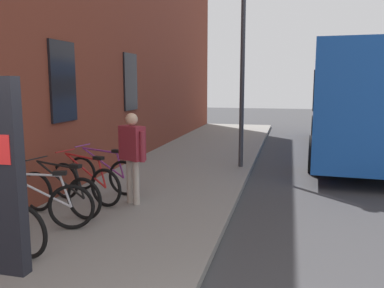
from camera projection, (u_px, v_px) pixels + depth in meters
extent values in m
plane|color=#38383A|center=(289.00, 206.00, 7.77)|extent=(60.00, 60.00, 0.00)
cube|color=gray|center=(180.00, 173.00, 10.33)|extent=(24.00, 3.50, 0.12)
cube|color=brown|center=(118.00, 0.00, 11.07)|extent=(22.00, 0.60, 9.30)
cube|color=black|center=(63.00, 82.00, 7.98)|extent=(0.90, 0.06, 1.60)
cube|color=black|center=(130.00, 82.00, 11.34)|extent=(0.90, 0.06, 1.60)
torus|color=black|center=(25.00, 232.00, 5.14)|extent=(0.18, 0.72, 0.72)
cylinder|color=#1E4CA5|center=(20.00, 213.00, 5.13)|extent=(0.07, 0.19, 0.51)
cube|color=black|center=(14.00, 190.00, 5.12)|extent=(0.13, 0.21, 0.06)
torus|color=black|center=(2.00, 208.00, 6.11)|extent=(0.27, 0.70, 0.72)
torus|color=black|center=(71.00, 207.00, 6.18)|extent=(0.27, 0.70, 0.72)
cylinder|color=silver|center=(37.00, 190.00, 6.10)|extent=(0.34, 0.98, 0.58)
cylinder|color=silver|center=(31.00, 174.00, 6.06)|extent=(0.29, 0.82, 0.09)
cylinder|color=silver|center=(66.00, 191.00, 6.13)|extent=(0.09, 0.19, 0.51)
cube|color=black|center=(60.00, 173.00, 6.08)|extent=(0.16, 0.22, 0.06)
cylinder|color=silver|center=(2.00, 170.00, 6.02)|extent=(0.46, 0.17, 0.02)
torus|color=black|center=(37.00, 191.00, 7.05)|extent=(0.19, 0.72, 0.72)
torus|color=black|center=(84.00, 199.00, 6.62)|extent=(0.19, 0.72, 0.72)
cylinder|color=black|center=(60.00, 179.00, 6.78)|extent=(0.23, 1.01, 0.58)
cylinder|color=black|center=(56.00, 165.00, 6.78)|extent=(0.20, 0.84, 0.09)
cylinder|color=black|center=(80.00, 183.00, 6.61)|extent=(0.07, 0.19, 0.51)
cube|color=black|center=(75.00, 166.00, 6.60)|extent=(0.14, 0.22, 0.06)
cylinder|color=black|center=(37.00, 158.00, 6.94)|extent=(0.48, 0.11, 0.02)
torus|color=black|center=(65.00, 181.00, 7.82)|extent=(0.26, 0.71, 0.72)
torus|color=black|center=(106.00, 188.00, 7.31)|extent=(0.26, 0.71, 0.72)
cylinder|color=#B21E1E|center=(85.00, 170.00, 7.51)|extent=(0.31, 0.99, 0.58)
cylinder|color=#B21E1E|center=(82.00, 157.00, 7.51)|extent=(0.27, 0.83, 0.09)
cylinder|color=#B21E1E|center=(102.00, 174.00, 7.31)|extent=(0.09, 0.19, 0.51)
cube|color=black|center=(99.00, 158.00, 7.30)|extent=(0.15, 0.22, 0.06)
cylinder|color=#B21E1E|center=(65.00, 151.00, 7.71)|extent=(0.47, 0.15, 0.02)
torus|color=black|center=(82.00, 173.00, 8.47)|extent=(0.18, 0.72, 0.72)
torus|color=black|center=(124.00, 178.00, 8.05)|extent=(0.18, 0.72, 0.72)
cylinder|color=#8C338C|center=(103.00, 163.00, 8.21)|extent=(0.21, 1.01, 0.58)
cylinder|color=#8C338C|center=(99.00, 150.00, 8.20)|extent=(0.18, 0.85, 0.09)
cylinder|color=#8C338C|center=(120.00, 165.00, 8.05)|extent=(0.07, 0.19, 0.51)
cube|color=black|center=(117.00, 151.00, 8.03)|extent=(0.13, 0.21, 0.06)
cylinder|color=#8C338C|center=(83.00, 145.00, 8.36)|extent=(0.48, 0.11, 0.02)
cube|color=#1951B2|center=(354.00, 99.00, 13.24)|extent=(10.63, 3.11, 3.00)
cube|color=black|center=(354.00, 88.00, 13.18)|extent=(10.42, 3.14, 0.90)
cylinder|color=black|center=(313.00, 154.00, 10.62)|extent=(1.01, 0.31, 1.00)
cylinder|color=black|center=(376.00, 129.00, 16.27)|extent=(1.01, 0.31, 1.00)
cylinder|color=black|center=(314.00, 127.00, 16.97)|extent=(1.01, 0.31, 1.00)
cylinder|color=#B2A599|center=(130.00, 181.00, 7.56)|extent=(0.12, 0.12, 0.84)
cylinder|color=#B2A599|center=(136.00, 182.00, 7.44)|extent=(0.12, 0.12, 0.84)
cube|color=maroon|center=(132.00, 143.00, 7.39)|extent=(0.44, 0.55, 0.63)
sphere|color=#D8AD8C|center=(132.00, 119.00, 7.32)|extent=(0.23, 0.23, 0.23)
cylinder|color=maroon|center=(123.00, 144.00, 7.57)|extent=(0.10, 0.10, 0.56)
cylinder|color=maroon|center=(142.00, 147.00, 7.22)|extent=(0.10, 0.10, 0.56)
cylinder|color=#333338|center=(242.00, 65.00, 10.48)|extent=(0.12, 0.12, 5.43)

